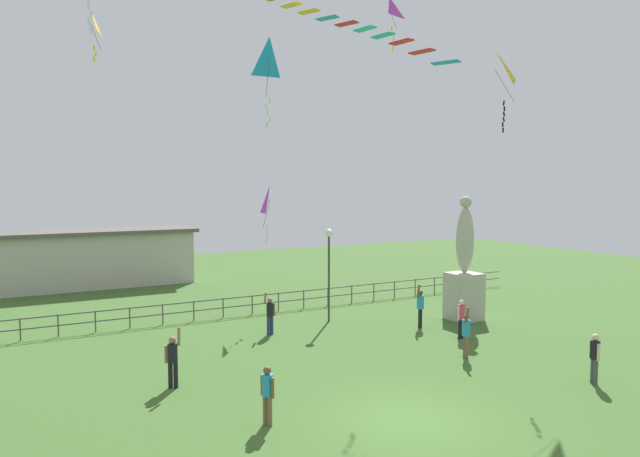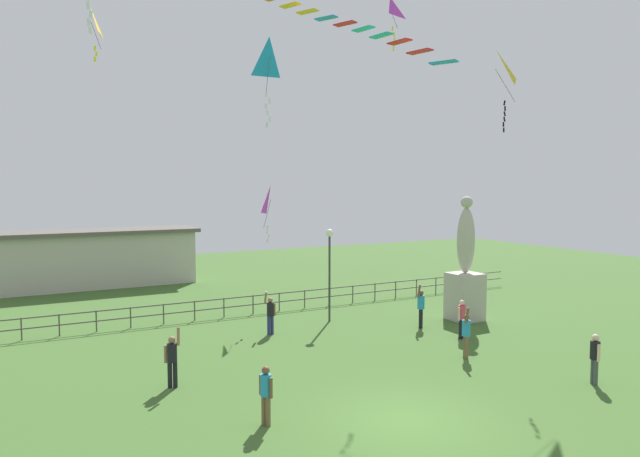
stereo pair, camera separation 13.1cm
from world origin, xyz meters
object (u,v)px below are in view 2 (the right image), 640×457
object	(u,v)px
person_1	(270,313)
kite_4	(390,11)
kite_3	(496,71)
person_6	(172,357)
statue_monument	(465,277)
kite_1	(271,201)
person_0	(466,332)
person_2	(595,356)
kite_0	(269,60)
person_5	(421,306)
lamppost	(330,254)
kite_5	(91,23)
person_3	(266,391)
person_4	(462,317)

from	to	relation	value
person_1	kite_4	world-z (taller)	kite_4
person_1	kite_3	bearing A→B (deg)	-30.51
person_6	kite_3	bearing A→B (deg)	-1.32
statue_monument	kite_1	xyz separation A→B (m)	(-8.08, 4.54, 3.59)
person_0	person_1	bearing A→B (deg)	128.21
person_2	kite_0	bearing A→B (deg)	136.85
person_5	lamppost	bearing A→B (deg)	135.61
kite_5	person_2	bearing A→B (deg)	-44.42
person_2	person_5	size ratio (longest dim) A/B	0.82
person_1	kite_0	size ratio (longest dim) A/B	0.59
person_2	person_6	bearing A→B (deg)	153.13
person_1	person_6	world-z (taller)	person_6
kite_1	person_0	bearing A→B (deg)	-66.68
person_1	person_2	world-z (taller)	person_1
statue_monument	person_3	size ratio (longest dim) A/B	3.67
statue_monument	kite_5	bearing A→B (deg)	164.26
person_2	kite_4	distance (m)	16.90
person_6	kite_3	distance (m)	16.72
statue_monument	person_1	world-z (taller)	statue_monument
person_6	person_0	bearing A→B (deg)	-11.15
lamppost	person_1	xyz separation A→B (m)	(-3.39, -0.86, -2.24)
lamppost	kite_4	distance (m)	11.52
lamppost	person_0	size ratio (longest dim) A/B	2.26
person_5	kite_0	distance (m)	12.56
person_6	kite_3	xyz separation A→B (m)	(13.32, -0.31, 10.11)
statue_monument	kite_1	world-z (taller)	kite_1
statue_monument	person_4	xyz separation A→B (m)	(-2.46, -2.50, -1.14)
person_1	kite_1	world-z (taller)	kite_1
kite_1	statue_monument	bearing A→B (deg)	-29.31
person_2	person_5	world-z (taller)	person_5
person_4	kite_4	size ratio (longest dim) A/B	0.68
person_6	kite_3	world-z (taller)	kite_3
lamppost	person_0	distance (m)	7.86
person_6	kite_4	xyz separation A→B (m)	(11.14, 4.11, 13.40)
lamppost	kite_1	distance (m)	3.78
kite_4	kite_5	size ratio (longest dim) A/B	1.13
person_5	kite_0	xyz separation A→B (m)	(-7.69, -0.88, 9.90)
lamppost	person_5	bearing A→B (deg)	-44.39
person_1	person_3	bearing A→B (deg)	-113.84
person_5	kite_4	bearing A→B (deg)	107.37
person_2	kite_5	bearing A→B (deg)	135.58
person_0	person_6	bearing A→B (deg)	168.85
person_6	kite_0	xyz separation A→B (m)	(4.01, 1.44, 9.93)
person_1	person_2	xyz separation A→B (m)	(6.81, -10.56, -0.01)
statue_monument	kite_3	world-z (taller)	kite_3
statue_monument	person_2	bearing A→B (deg)	-105.77
person_4	kite_5	size ratio (longest dim) A/B	0.77
statue_monument	person_2	size ratio (longest dim) A/B	3.59
person_1	kite_0	xyz separation A→B (m)	(-1.25, -3.01, 9.95)
statue_monument	person_1	size ratio (longest dim) A/B	3.12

